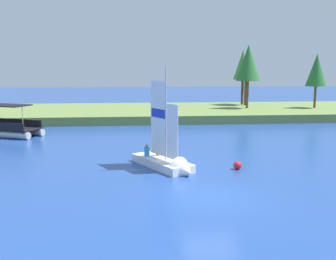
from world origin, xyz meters
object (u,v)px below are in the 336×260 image
shoreline_tree_left (248,63)px  shoreline_tree_midleft (243,65)px  shoreline_tree_centre (246,68)px  shoreline_tree_midright (317,70)px  pontoon_boat (5,128)px  wooden_dock (17,129)px  sailboat (170,163)px  channel_buoy (237,165)px

shoreline_tree_left → shoreline_tree_midleft: size_ratio=1.05×
shoreline_tree_centre → shoreline_tree_left: bearing=-103.3°
shoreline_tree_midright → pontoon_boat: shoreline_tree_midright is taller
shoreline_tree_midleft → wooden_dock: shoreline_tree_midleft is taller
shoreline_tree_centre → sailboat: (-12.42, -27.90, -5.23)m
shoreline_tree_midright → wooden_dock: bearing=-164.0°
pontoon_boat → channel_buoy: bearing=-12.5°
shoreline_tree_midright → shoreline_tree_centre: bearing=150.7°
sailboat → channel_buoy: sailboat is taller
shoreline_tree_midleft → shoreline_tree_centre: (0.14, -1.06, -0.37)m
shoreline_tree_midleft → shoreline_tree_midright: bearing=-34.7°
shoreline_tree_centre → channel_buoy: size_ratio=14.17×
shoreline_tree_centre → pontoon_boat: size_ratio=0.98×
wooden_dock → sailboat: sailboat is taller
shoreline_tree_centre → channel_buoy: 29.95m
shoreline_tree_centre → wooden_dock: 28.69m
wooden_dock → channel_buoy: size_ratio=13.13×
wooden_dock → channel_buoy: bearing=-42.5°
shoreline_tree_midleft → shoreline_tree_midright: (7.43, -5.15, -0.65)m
sailboat → shoreline_tree_midleft: bearing=128.5°
pontoon_boat → shoreline_tree_left: bearing=50.9°
sailboat → channel_buoy: (3.80, -0.27, -0.16)m
shoreline_tree_left → shoreline_tree_midright: bearing=-2.8°
shoreline_tree_centre → channel_buoy: shoreline_tree_centre is taller
shoreline_tree_midright → sailboat: (-19.71, -23.82, -4.95)m
shoreline_tree_left → pontoon_boat: 27.60m
shoreline_tree_centre → wooden_dock: size_ratio=1.08×
shoreline_tree_midleft → channel_buoy: 30.97m
shoreline_tree_left → wooden_dock: bearing=-158.1°
shoreline_tree_centre → channel_buoy: (-8.62, -28.17, -5.39)m
shoreline_tree_left → pontoon_boat: bearing=-153.8°
shoreline_tree_left → shoreline_tree_centre: bearing=76.7°
shoreline_tree_centre → shoreline_tree_midright: (7.29, -4.09, -0.28)m
sailboat → channel_buoy: 3.81m
shoreline_tree_left → wooden_dock: 26.51m
shoreline_tree_left → sailboat: shoreline_tree_left is taller
channel_buoy → wooden_dock: bearing=137.5°
wooden_dock → channel_buoy: (16.22, -14.87, 0.02)m
shoreline_tree_centre → shoreline_tree_midright: shoreline_tree_centre is taller
sailboat → channel_buoy: bearing=57.5°
channel_buoy → sailboat: bearing=176.0°
wooden_dock → channel_buoy: 22.01m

